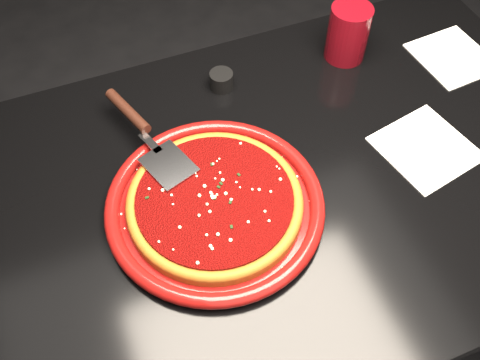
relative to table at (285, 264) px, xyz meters
name	(u,v)px	position (x,y,z in m)	size (l,w,h in m)	color
floor	(277,321)	(0.00, 0.00, -0.38)	(4.00, 4.00, 0.01)	black
table	(285,264)	(0.00, 0.00, 0.00)	(1.20, 0.80, 0.75)	black
plate	(215,205)	(-0.17, -0.02, 0.39)	(0.39, 0.39, 0.03)	maroon
pizza_crust	(215,203)	(-0.17, -0.02, 0.39)	(0.31, 0.31, 0.02)	brown
pizza_crust_rim	(215,201)	(-0.17, -0.02, 0.40)	(0.31, 0.31, 0.02)	brown
pizza_sauce	(215,199)	(-0.17, -0.02, 0.41)	(0.28, 0.28, 0.01)	#660807
parmesan_dusting	(214,197)	(-0.17, -0.02, 0.42)	(0.27, 0.27, 0.01)	beige
basil_flecks	(214,197)	(-0.17, -0.02, 0.41)	(0.25, 0.25, 0.00)	black
pizza_server	(148,134)	(-0.24, 0.16, 0.42)	(0.09, 0.31, 0.02)	#ADB0B5
cup	(348,33)	(0.24, 0.26, 0.44)	(0.09, 0.09, 0.12)	maroon
napkin_a	(426,148)	(0.25, -0.04, 0.38)	(0.17, 0.17, 0.00)	white
napkin_b	(453,57)	(0.46, 0.16, 0.38)	(0.15, 0.16, 0.00)	white
ramekin	(221,80)	(-0.05, 0.27, 0.39)	(0.05, 0.05, 0.04)	black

